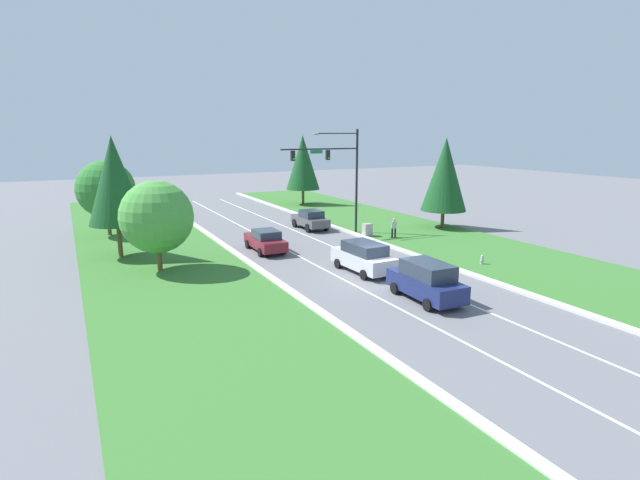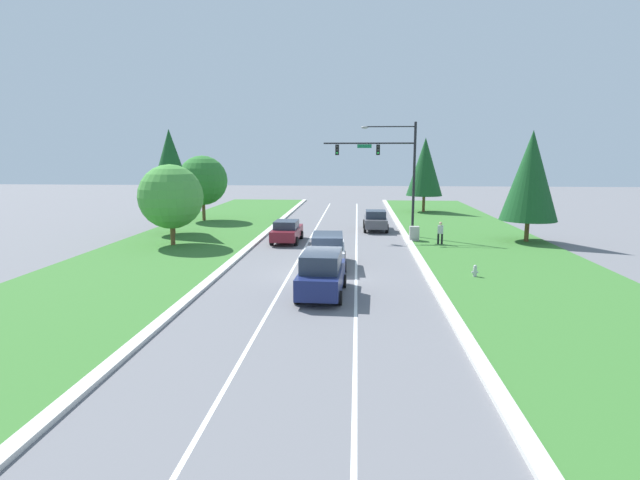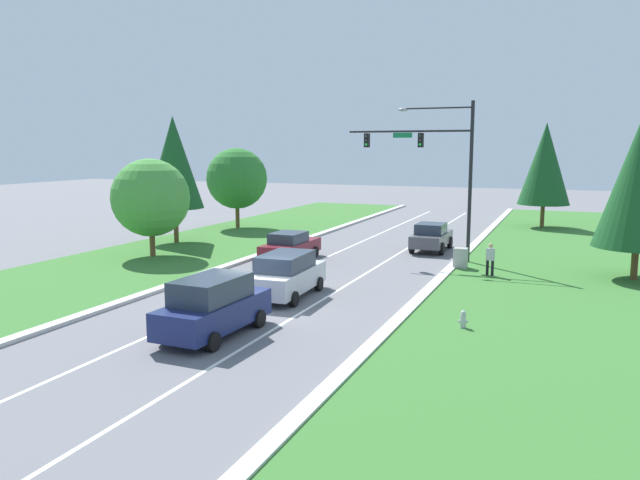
% 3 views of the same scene
% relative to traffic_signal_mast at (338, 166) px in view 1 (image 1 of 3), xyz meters
% --- Properties ---
extents(ground_plane, '(160.00, 160.00, 0.00)m').
position_rel_traffic_signal_mast_xyz_m(ground_plane, '(-4.29, -13.18, -5.83)').
color(ground_plane, slate).
extents(curb_strip_right, '(0.50, 90.00, 0.15)m').
position_rel_traffic_signal_mast_xyz_m(curb_strip_right, '(1.36, -13.18, -5.75)').
color(curb_strip_right, beige).
rests_on(curb_strip_right, ground_plane).
extents(curb_strip_left, '(0.50, 90.00, 0.15)m').
position_rel_traffic_signal_mast_xyz_m(curb_strip_left, '(-9.94, -13.18, -5.75)').
color(curb_strip_left, beige).
rests_on(curb_strip_left, ground_plane).
extents(grass_verge_right, '(10.00, 90.00, 0.08)m').
position_rel_traffic_signal_mast_xyz_m(grass_verge_right, '(6.61, -13.18, -5.79)').
color(grass_verge_right, '#38702D').
rests_on(grass_verge_right, ground_plane).
extents(grass_verge_left, '(10.00, 90.00, 0.08)m').
position_rel_traffic_signal_mast_xyz_m(grass_verge_left, '(-15.19, -13.18, -5.79)').
color(grass_verge_left, '#38702D').
rests_on(grass_verge_left, ground_plane).
extents(lane_stripe_inner_left, '(0.14, 81.00, 0.01)m').
position_rel_traffic_signal_mast_xyz_m(lane_stripe_inner_left, '(-6.09, -13.18, -5.82)').
color(lane_stripe_inner_left, white).
rests_on(lane_stripe_inner_left, ground_plane).
extents(lane_stripe_inner_right, '(0.14, 81.00, 0.01)m').
position_rel_traffic_signal_mast_xyz_m(lane_stripe_inner_right, '(-2.49, -13.18, -5.82)').
color(lane_stripe_inner_right, white).
rests_on(lane_stripe_inner_right, ground_plane).
extents(traffic_signal_mast, '(7.11, 0.41, 8.89)m').
position_rel_traffic_signal_mast_xyz_m(traffic_signal_mast, '(0.00, 0.00, 0.00)').
color(traffic_signal_mast, black).
rests_on(traffic_signal_mast, ground_plane).
extents(silver_suv, '(2.25, 4.91, 1.91)m').
position_rel_traffic_signal_mast_xyz_m(silver_suv, '(-4.15, -10.95, -4.85)').
color(silver_suv, silver).
rests_on(silver_suv, ground_plane).
extents(burgundy_sedan, '(2.08, 4.73, 1.64)m').
position_rel_traffic_signal_mast_xyz_m(burgundy_sedan, '(-7.65, -2.93, -5.00)').
color(burgundy_sedan, maroon).
rests_on(burgundy_sedan, ground_plane).
extents(graphite_sedan, '(2.07, 4.50, 1.74)m').
position_rel_traffic_signal_mast_xyz_m(graphite_sedan, '(-0.89, 3.41, -4.94)').
color(graphite_sedan, '#4C4C51').
rests_on(graphite_sedan, ground_plane).
extents(navy_suv, '(2.21, 4.81, 2.06)m').
position_rel_traffic_signal_mast_xyz_m(navy_suv, '(-4.07, -16.99, -4.79)').
color(navy_suv, navy).
rests_on(navy_suv, ground_plane).
extents(utility_cabinet, '(0.70, 0.60, 1.14)m').
position_rel_traffic_signal_mast_xyz_m(utility_cabinet, '(1.81, -1.96, -5.26)').
color(utility_cabinet, '#9E9E99').
rests_on(utility_cabinet, ground_plane).
extents(pedestrian, '(0.42, 0.31, 1.69)m').
position_rel_traffic_signal_mast_xyz_m(pedestrian, '(3.49, -3.39, -4.89)').
color(pedestrian, black).
rests_on(pedestrian, ground_plane).
extents(fire_hydrant, '(0.34, 0.20, 0.70)m').
position_rel_traffic_signal_mast_xyz_m(fire_hydrant, '(3.74, -13.11, -5.49)').
color(fire_hydrant, '#B7B7BC').
rests_on(fire_hydrant, ground_plane).
extents(conifer_near_right_tree, '(4.08, 4.08, 8.18)m').
position_rel_traffic_signal_mast_xyz_m(conifer_near_right_tree, '(10.06, -1.74, -0.92)').
color(conifer_near_right_tree, brown).
rests_on(conifer_near_right_tree, ground_plane).
extents(oak_near_left_tree, '(4.52, 4.52, 5.77)m').
position_rel_traffic_signal_mast_xyz_m(oak_near_left_tree, '(-15.56, -5.02, -2.33)').
color(oak_near_left_tree, brown).
rests_on(oak_near_left_tree, ground_plane).
extents(conifer_far_right_tree, '(4.01, 4.01, 8.32)m').
position_rel_traffic_signal_mast_xyz_m(conifer_far_right_tree, '(5.01, 17.59, -0.72)').
color(conifer_far_right_tree, brown).
rests_on(conifer_far_right_tree, ground_plane).
extents(oak_far_left_tree, '(4.77, 4.77, 6.36)m').
position_rel_traffic_signal_mast_xyz_m(oak_far_left_tree, '(-17.45, 8.39, -1.86)').
color(oak_far_left_tree, brown).
rests_on(oak_far_left_tree, ground_plane).
extents(conifer_mid_left_tree, '(3.78, 3.78, 8.44)m').
position_rel_traffic_signal_mast_xyz_m(conifer_mid_left_tree, '(-17.39, -0.01, -0.43)').
color(conifer_mid_left_tree, brown).
rests_on(conifer_mid_left_tree, ground_plane).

